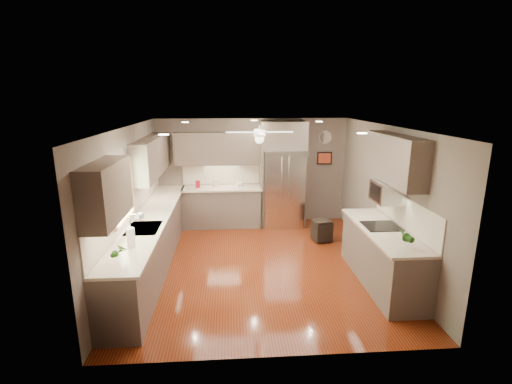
{
  "coord_description": "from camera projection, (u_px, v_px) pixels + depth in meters",
  "views": [
    {
      "loc": [
        -0.53,
        -6.23,
        2.98
      ],
      "look_at": [
        -0.04,
        0.6,
        1.22
      ],
      "focal_mm": 26.0,
      "sensor_mm": 36.0,
      "label": 1
    }
  ],
  "objects": [
    {
      "name": "paper_towel",
      "position": [
        131.0,
        237.0,
        5.16
      ],
      "size": [
        0.12,
        0.12,
        0.29
      ],
      "color": "white",
      "rests_on": "left_run"
    },
    {
      "name": "ceiling",
      "position": [
        261.0,
        127.0,
        6.17
      ],
      "size": [
        5.0,
        5.0,
        0.0
      ],
      "primitive_type": "plane",
      "rotation": [
        3.14,
        0.0,
        0.0
      ],
      "color": "white",
      "rests_on": "ground"
    },
    {
      "name": "back_run",
      "position": [
        222.0,
        206.0,
        8.76
      ],
      "size": [
        1.85,
        0.65,
        1.45
      ],
      "color": "brown",
      "rests_on": "ground"
    },
    {
      "name": "right_run",
      "position": [
        382.0,
        255.0,
        6.04
      ],
      "size": [
        0.7,
        2.2,
        1.45
      ],
      "color": "brown",
      "rests_on": "ground"
    },
    {
      "name": "wall_back",
      "position": [
        252.0,
        171.0,
        8.9
      ],
      "size": [
        4.5,
        0.0,
        4.5
      ],
      "primitive_type": "plane",
      "rotation": [
        1.57,
        0.0,
        0.0
      ],
      "color": "#695A50",
      "rests_on": "ground"
    },
    {
      "name": "recessed_lights",
      "position": [
        257.0,
        125.0,
        6.56
      ],
      "size": [
        2.84,
        3.14,
        0.01
      ],
      "color": "white",
      "rests_on": "ceiling"
    },
    {
      "name": "bowl",
      "position": [
        239.0,
        186.0,
        8.67
      ],
      "size": [
        0.28,
        0.28,
        0.05
      ],
      "primitive_type": "imported",
      "rotation": [
        0.0,
        0.0,
        0.38
      ],
      "color": "#B8B18A",
      "rests_on": "back_run"
    },
    {
      "name": "microwave",
      "position": [
        387.0,
        192.0,
        6.04
      ],
      "size": [
        0.43,
        0.55,
        0.34
      ],
      "color": "silver",
      "rests_on": "wall_right"
    },
    {
      "name": "floor",
      "position": [
        261.0,
        264.0,
        6.8
      ],
      "size": [
        5.0,
        5.0,
        0.0
      ],
      "primitive_type": "plane",
      "color": "#4D160A",
      "rests_on": "ground"
    },
    {
      "name": "refrigerator",
      "position": [
        283.0,
        176.0,
        8.63
      ],
      "size": [
        1.06,
        0.75,
        2.45
      ],
      "color": "silver",
      "rests_on": "ground"
    },
    {
      "name": "stool",
      "position": [
        322.0,
        230.0,
        7.84
      ],
      "size": [
        0.42,
        0.42,
        0.45
      ],
      "color": "black",
      "rests_on": "ground"
    },
    {
      "name": "sink",
      "position": [
        144.0,
        230.0,
        5.95
      ],
      "size": [
        0.5,
        0.7,
        0.32
      ],
      "color": "silver",
      "rests_on": "left_run"
    },
    {
      "name": "potted_plant_left",
      "position": [
        120.0,
        251.0,
        4.68
      ],
      "size": [
        0.18,
        0.15,
        0.3
      ],
      "primitive_type": "imported",
      "rotation": [
        0.0,
        0.0,
        -0.32
      ],
      "color": "#265919",
      "rests_on": "left_run"
    },
    {
      "name": "canister_a",
      "position": [
        198.0,
        184.0,
        8.57
      ],
      "size": [
        0.12,
        0.12,
        0.16
      ],
      "primitive_type": "cylinder",
      "rotation": [
        0.0,
        0.0,
        -0.13
      ],
      "color": "maroon",
      "rests_on": "back_run"
    },
    {
      "name": "wall_clock",
      "position": [
        325.0,
        137.0,
        8.8
      ],
      "size": [
        0.3,
        0.03,
        0.3
      ],
      "color": "white",
      "rests_on": "wall_back"
    },
    {
      "name": "wall_front",
      "position": [
        280.0,
        259.0,
        4.07
      ],
      "size": [
        4.5,
        0.0,
        4.5
      ],
      "primitive_type": "plane",
      "rotation": [
        -1.57,
        0.0,
        0.0
      ],
      "color": "#695A50",
      "rests_on": "ground"
    },
    {
      "name": "soap_bottle",
      "position": [
        140.0,
        216.0,
        6.22
      ],
      "size": [
        0.12,
        0.12,
        0.21
      ],
      "primitive_type": "imported",
      "rotation": [
        0.0,
        0.0,
        -0.35
      ],
      "color": "white",
      "rests_on": "left_run"
    },
    {
      "name": "wall_right",
      "position": [
        386.0,
        196.0,
        6.64
      ],
      "size": [
        0.0,
        5.0,
        5.0
      ],
      "primitive_type": "plane",
      "rotation": [
        1.57,
        0.0,
        -1.57
      ],
      "color": "#695A50",
      "rests_on": "ground"
    },
    {
      "name": "window",
      "position": [
        122.0,
        191.0,
        5.77
      ],
      "size": [
        0.05,
        1.12,
        0.92
      ],
      "color": "#BFF2B2",
      "rests_on": "wall_left"
    },
    {
      "name": "left_run",
      "position": [
        152.0,
        239.0,
        6.69
      ],
      "size": [
        0.65,
        4.7,
        1.45
      ],
      "color": "brown",
      "rests_on": "ground"
    },
    {
      "name": "potted_plant_right",
      "position": [
        405.0,
        236.0,
        5.18
      ],
      "size": [
        0.19,
        0.17,
        0.3
      ],
      "primitive_type": "imported",
      "rotation": [
        0.0,
        0.0,
        0.28
      ],
      "color": "#265919",
      "rests_on": "right_run"
    },
    {
      "name": "uppers",
      "position": [
        219.0,
        158.0,
        6.96
      ],
      "size": [
        4.5,
        4.7,
        0.95
      ],
      "color": "brown",
      "rests_on": "wall_left"
    },
    {
      "name": "wall_left",
      "position": [
        130.0,
        201.0,
        6.33
      ],
      "size": [
        0.0,
        5.0,
        5.0
      ],
      "primitive_type": "plane",
      "rotation": [
        1.57,
        0.0,
        1.57
      ],
      "color": "#695A50",
      "rests_on": "ground"
    },
    {
      "name": "ceiling_fan",
      "position": [
        260.0,
        135.0,
        6.51
      ],
      "size": [
        1.18,
        1.18,
        0.32
      ],
      "color": "white",
      "rests_on": "ceiling"
    },
    {
      "name": "framed_print",
      "position": [
        325.0,
        158.0,
        8.92
      ],
      "size": [
        0.36,
        0.03,
        0.3
      ],
      "color": "black",
      "rests_on": "wall_back"
    },
    {
      "name": "canister_c",
      "position": [
        215.0,
        183.0,
        8.64
      ],
      "size": [
        0.13,
        0.13,
        0.18
      ],
      "primitive_type": "cylinder",
      "rotation": [
        0.0,
        0.0,
        0.19
      ],
      "color": "#B8B18A",
      "rests_on": "back_run"
    }
  ]
}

